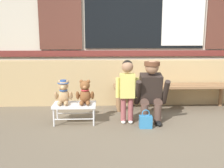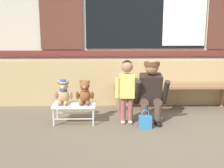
{
  "view_description": "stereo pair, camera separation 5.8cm",
  "coord_description": "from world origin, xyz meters",
  "px_view_note": "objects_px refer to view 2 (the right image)",
  "views": [
    {
      "loc": [
        -0.87,
        -3.4,
        1.31
      ],
      "look_at": [
        -0.71,
        0.61,
        0.55
      ],
      "focal_mm": 41.09,
      "sensor_mm": 36.0,
      "label": 1
    },
    {
      "loc": [
        -0.82,
        -3.4,
        1.31
      ],
      "look_at": [
        -0.71,
        0.61,
        0.55
      ],
      "focal_mm": 41.09,
      "sensor_mm": 36.0,
      "label": 2
    }
  ],
  "objects_px": {
    "wooden_bench_long": "(173,89)",
    "teddy_bear_with_hat": "(63,92)",
    "handbag_on_ground": "(145,122)",
    "small_display_bench": "(74,106)",
    "adult_crouching": "(151,91)",
    "child_standing": "(127,85)",
    "teddy_bear_plain": "(85,93)"
  },
  "relations": [
    {
      "from": "wooden_bench_long",
      "to": "teddy_bear_plain",
      "type": "distance_m",
      "value": 1.67
    },
    {
      "from": "child_standing",
      "to": "teddy_bear_with_hat",
      "type": "bearing_deg",
      "value": 177.28
    },
    {
      "from": "teddy_bear_plain",
      "to": "small_display_bench",
      "type": "bearing_deg",
      "value": -179.49
    },
    {
      "from": "small_display_bench",
      "to": "adult_crouching",
      "type": "height_order",
      "value": "adult_crouching"
    },
    {
      "from": "wooden_bench_long",
      "to": "small_display_bench",
      "type": "bearing_deg",
      "value": -157.24
    },
    {
      "from": "small_display_bench",
      "to": "child_standing",
      "type": "height_order",
      "value": "child_standing"
    },
    {
      "from": "wooden_bench_long",
      "to": "teddy_bear_with_hat",
      "type": "xyz_separation_m",
      "value": [
        -1.84,
        -0.7,
        0.1
      ]
    },
    {
      "from": "small_display_bench",
      "to": "handbag_on_ground",
      "type": "relative_size",
      "value": 2.35
    },
    {
      "from": "wooden_bench_long",
      "to": "teddy_bear_with_hat",
      "type": "height_order",
      "value": "teddy_bear_with_hat"
    },
    {
      "from": "child_standing",
      "to": "handbag_on_ground",
      "type": "distance_m",
      "value": 0.6
    },
    {
      "from": "wooden_bench_long",
      "to": "child_standing",
      "type": "distance_m",
      "value": 1.18
    },
    {
      "from": "small_display_bench",
      "to": "child_standing",
      "type": "bearing_deg",
      "value": -3.12
    },
    {
      "from": "child_standing",
      "to": "adult_crouching",
      "type": "height_order",
      "value": "child_standing"
    },
    {
      "from": "teddy_bear_with_hat",
      "to": "child_standing",
      "type": "distance_m",
      "value": 0.96
    },
    {
      "from": "wooden_bench_long",
      "to": "handbag_on_ground",
      "type": "relative_size",
      "value": 7.72
    },
    {
      "from": "handbag_on_ground",
      "to": "child_standing",
      "type": "bearing_deg",
      "value": 138.85
    },
    {
      "from": "adult_crouching",
      "to": "small_display_bench",
      "type": "bearing_deg",
      "value": -179.87
    },
    {
      "from": "small_display_bench",
      "to": "teddy_bear_with_hat",
      "type": "bearing_deg",
      "value": 179.23
    },
    {
      "from": "teddy_bear_with_hat",
      "to": "adult_crouching",
      "type": "xyz_separation_m",
      "value": [
        1.32,
        0.0,
        0.01
      ]
    },
    {
      "from": "wooden_bench_long",
      "to": "adult_crouching",
      "type": "height_order",
      "value": "adult_crouching"
    },
    {
      "from": "wooden_bench_long",
      "to": "small_display_bench",
      "type": "relative_size",
      "value": 3.28
    },
    {
      "from": "child_standing",
      "to": "adult_crouching",
      "type": "xyz_separation_m",
      "value": [
        0.37,
        0.05,
        -0.11
      ]
    },
    {
      "from": "teddy_bear_with_hat",
      "to": "handbag_on_ground",
      "type": "relative_size",
      "value": 1.34
    },
    {
      "from": "teddy_bear_with_hat",
      "to": "small_display_bench",
      "type": "bearing_deg",
      "value": -0.77
    },
    {
      "from": "wooden_bench_long",
      "to": "handbag_on_ground",
      "type": "distance_m",
      "value": 1.19
    },
    {
      "from": "teddy_bear_with_hat",
      "to": "teddy_bear_plain",
      "type": "relative_size",
      "value": 1.0
    },
    {
      "from": "teddy_bear_plain",
      "to": "adult_crouching",
      "type": "height_order",
      "value": "adult_crouching"
    },
    {
      "from": "wooden_bench_long",
      "to": "adult_crouching",
      "type": "xyz_separation_m",
      "value": [
        -0.52,
        -0.7,
        0.11
      ]
    },
    {
      "from": "wooden_bench_long",
      "to": "teddy_bear_with_hat",
      "type": "relative_size",
      "value": 5.78
    },
    {
      "from": "teddy_bear_plain",
      "to": "child_standing",
      "type": "distance_m",
      "value": 0.64
    },
    {
      "from": "teddy_bear_plain",
      "to": "adult_crouching",
      "type": "xyz_separation_m",
      "value": [
        1.0,
        0.0,
        0.02
      ]
    },
    {
      "from": "wooden_bench_long",
      "to": "teddy_bear_plain",
      "type": "height_order",
      "value": "teddy_bear_plain"
    }
  ]
}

